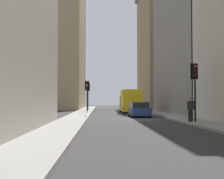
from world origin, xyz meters
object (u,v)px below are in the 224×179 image
object	(u,v)px
traffic_light_foreground	(195,79)
pedestrian	(191,108)
traffic_light_midblock	(87,89)
sedan_navy	(139,110)
delivery_truck	(130,101)
traffic_light_far_junction	(88,90)
discarded_bottle	(85,116)

from	to	relation	value
traffic_light_foreground	pedestrian	size ratio (longest dim) A/B	2.39
traffic_light_midblock	pedestrian	bearing A→B (deg)	-153.85
sedan_navy	traffic_light_foreground	distance (m)	9.37
delivery_truck	sedan_navy	xyz separation A→B (m)	(-8.88, 0.00, -0.80)
traffic_light_foreground	traffic_light_far_junction	bearing A→B (deg)	18.75
traffic_light_far_junction	delivery_truck	bearing A→B (deg)	-141.46
delivery_truck	traffic_light_far_junction	xyz separation A→B (m)	(6.99, 5.57, 1.58)
traffic_light_midblock	pedestrian	size ratio (longest dim) A/B	2.24
traffic_light_far_junction	pedestrian	distance (m)	25.80
traffic_light_foreground	sedan_navy	bearing A→B (deg)	17.66
traffic_light_foreground	traffic_light_midblock	xyz separation A→B (m)	(15.87, 8.08, -0.19)
traffic_light_foreground	pedestrian	distance (m)	2.06
sedan_navy	discarded_bottle	world-z (taller)	sedan_navy
delivery_truck	sedan_navy	bearing A→B (deg)	180.00
sedan_navy	traffic_light_far_junction	bearing A→B (deg)	19.33
sedan_navy	traffic_light_far_junction	size ratio (longest dim) A/B	1.09
sedan_navy	traffic_light_foreground	size ratio (longest dim) A/B	1.07
sedan_navy	pedestrian	size ratio (longest dim) A/B	2.56
traffic_light_far_junction	discarded_bottle	world-z (taller)	traffic_light_far_junction
sedan_navy	pedestrian	xyz separation A→B (m)	(-8.57, -2.43, 0.39)
pedestrian	discarded_bottle	distance (m)	8.98
discarded_bottle	delivery_truck	bearing A→B (deg)	-21.81
traffic_light_far_junction	discarded_bottle	bearing A→B (deg)	-178.29
pedestrian	delivery_truck	bearing A→B (deg)	7.94
traffic_light_midblock	traffic_light_far_junction	world-z (taller)	traffic_light_far_junction
traffic_light_far_junction	pedestrian	xyz separation A→B (m)	(-24.45, -8.01, -1.99)
traffic_light_far_junction	discarded_bottle	size ratio (longest dim) A/B	14.63
traffic_light_midblock	pedestrian	xyz separation A→B (m)	(-15.82, -7.77, -1.85)
traffic_light_foreground	discarded_bottle	xyz separation A→B (m)	(5.04, 7.73, -2.84)
traffic_light_midblock	pedestrian	distance (m)	17.72
delivery_truck	traffic_light_far_junction	size ratio (longest dim) A/B	1.64
delivery_truck	traffic_light_foreground	xyz separation A→B (m)	(-17.51, -2.75, 1.63)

